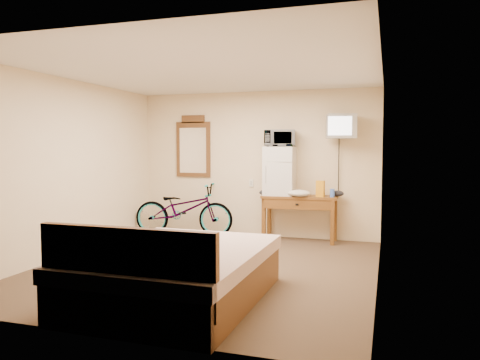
{
  "coord_description": "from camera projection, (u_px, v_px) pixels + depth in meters",
  "views": [
    {
      "loc": [
        2.19,
        -5.53,
        1.54
      ],
      "look_at": [
        0.16,
        0.87,
        1.07
      ],
      "focal_mm": 35.0,
      "sensor_mm": 36.0,
      "label": 1
    }
  ],
  "objects": [
    {
      "name": "snack_bag",
      "position": [
        320.0,
        189.0,
        7.48
      ],
      "size": [
        0.14,
        0.1,
        0.26
      ],
      "primitive_type": "cube",
      "rotation": [
        0.0,
        0.0,
        -0.2
      ],
      "color": "orange",
      "rests_on": "desk"
    },
    {
      "name": "blue_cup",
      "position": [
        332.0,
        193.0,
        7.45
      ],
      "size": [
        0.08,
        0.08,
        0.13
      ],
      "primitive_type": "cylinder",
      "color": "#426CE0",
      "rests_on": "desk"
    },
    {
      "name": "bed",
      "position": [
        174.0,
        273.0,
        4.64
      ],
      "size": [
        1.66,
        2.18,
        0.9
      ],
      "color": "brown",
      "rests_on": "floor"
    },
    {
      "name": "room",
      "position": [
        207.0,
        170.0,
        5.93
      ],
      "size": [
        4.6,
        4.64,
        2.5
      ],
      "color": "#443222",
      "rests_on": "ground"
    },
    {
      "name": "microwave",
      "position": [
        280.0,
        138.0,
        7.72
      ],
      "size": [
        0.55,
        0.42,
        0.28
      ],
      "primitive_type": "imported",
      "rotation": [
        0.0,
        0.0,
        0.18
      ],
      "color": "silver",
      "rests_on": "mini_fridge"
    },
    {
      "name": "mini_fridge",
      "position": [
        280.0,
        171.0,
        7.76
      ],
      "size": [
        0.5,
        0.49,
        0.8
      ],
      "color": "silver",
      "rests_on": "desk"
    },
    {
      "name": "wall_mirror",
      "position": [
        193.0,
        147.0,
        8.43
      ],
      "size": [
        0.65,
        0.04,
        1.1
      ],
      "color": "brown",
      "rests_on": "room"
    },
    {
      "name": "cloth_dark_b",
      "position": [
        337.0,
        193.0,
        7.55
      ],
      "size": [
        0.21,
        0.17,
        0.09
      ],
      "primitive_type": "ellipsoid",
      "color": "black",
      "rests_on": "desk"
    },
    {
      "name": "cloth_dark_a",
      "position": [
        267.0,
        193.0,
        7.7
      ],
      "size": [
        0.26,
        0.19,
        0.1
      ],
      "primitive_type": "ellipsoid",
      "color": "black",
      "rests_on": "desk"
    },
    {
      "name": "cloth_cream",
      "position": [
        299.0,
        193.0,
        7.49
      ],
      "size": [
        0.37,
        0.28,
        0.11
      ],
      "primitive_type": "ellipsoid",
      "color": "beige",
      "rests_on": "desk"
    },
    {
      "name": "crt_television",
      "position": [
        341.0,
        126.0,
        7.37
      ],
      "size": [
        0.51,
        0.61,
        0.38
      ],
      "color": "black",
      "rests_on": "room"
    },
    {
      "name": "desk",
      "position": [
        299.0,
        204.0,
        7.64
      ],
      "size": [
        1.23,
        0.51,
        0.75
      ],
      "color": "brown",
      "rests_on": "floor"
    },
    {
      "name": "bicycle",
      "position": [
        184.0,
        209.0,
        8.16
      ],
      "size": [
        1.81,
        0.84,
        0.92
      ],
      "primitive_type": "imported",
      "rotation": [
        0.0,
        0.0,
        1.7
      ],
      "color": "black",
      "rests_on": "floor"
    }
  ]
}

